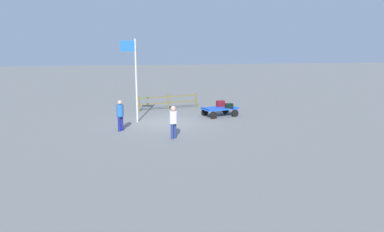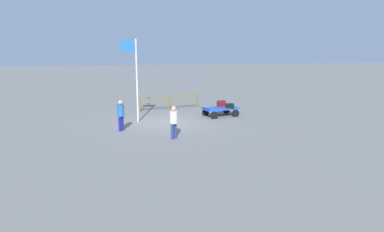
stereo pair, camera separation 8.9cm
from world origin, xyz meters
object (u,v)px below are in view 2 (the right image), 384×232
luggage_cart (220,110)px  flagpole (135,73)px  suitcase_tan (221,104)px  worker_lead (174,119)px  suitcase_navy (230,106)px  worker_trailing (121,113)px

luggage_cart → flagpole: flagpole is taller
suitcase_tan → worker_lead: (3.77, 5.35, 0.20)m
suitcase_tan → worker_lead: bearing=54.8°
suitcase_tan → worker_lead: worker_lead is taller
suitcase_navy → worker_lead: (4.17, 4.73, 0.26)m
flagpole → suitcase_navy: bearing=-174.6°
suitcase_navy → flagpole: (5.84, 0.55, 2.16)m
suitcase_navy → suitcase_tan: bearing=-57.2°
suitcase_tan → suitcase_navy: size_ratio=1.11×
luggage_cart → worker_lead: worker_lead is taller
luggage_cart → flagpole: size_ratio=0.50×
suitcase_tan → luggage_cart: bearing=66.5°
flagpole → suitcase_tan: bearing=-167.9°
suitcase_navy → worker_lead: bearing=48.6°
luggage_cart → worker_lead: (3.61, 4.98, 0.52)m
suitcase_tan → flagpole: (5.44, 1.17, 2.11)m
luggage_cart → worker_lead: 6.17m
luggage_cart → suitcase_tan: bearing=-113.5°
suitcase_navy → luggage_cart: bearing=-23.9°
worker_trailing → flagpole: (-0.85, -2.10, 1.89)m
suitcase_tan → worker_trailing: worker_trailing is taller
worker_trailing → suitcase_tan: bearing=-152.6°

